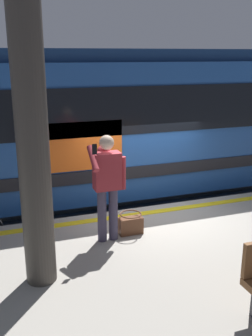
{
  "coord_description": "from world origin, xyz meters",
  "views": [
    {
      "loc": [
        2.69,
        6.37,
        3.79
      ],
      "look_at": [
        0.57,
        0.3,
        1.9
      ],
      "focal_mm": 41.39,
      "sensor_mm": 36.0,
      "label": 1
    }
  ],
  "objects_px": {
    "passenger": "(107,180)",
    "station_column": "(31,126)",
    "train_carriage": "(167,116)",
    "handbag": "(131,224)"
  },
  "relations": [
    {
      "from": "station_column",
      "to": "passenger",
      "type": "bearing_deg",
      "value": -144.8
    },
    {
      "from": "passenger",
      "to": "handbag",
      "type": "height_order",
      "value": "passenger"
    },
    {
      "from": "train_carriage",
      "to": "passenger",
      "type": "relative_size",
      "value": 7.92
    },
    {
      "from": "passenger",
      "to": "station_column",
      "type": "relative_size",
      "value": 0.42
    },
    {
      "from": "passenger",
      "to": "station_column",
      "type": "distance_m",
      "value": 1.71
    },
    {
      "from": "passenger",
      "to": "handbag",
      "type": "bearing_deg",
      "value": -169.53
    },
    {
      "from": "train_carriage",
      "to": "handbag",
      "type": "xyz_separation_m",
      "value": [
        1.94,
        2.84,
        -1.24
      ]
    },
    {
      "from": "handbag",
      "to": "station_column",
      "type": "bearing_deg",
      "value": 29.57
    },
    {
      "from": "train_carriage",
      "to": "station_column",
      "type": "xyz_separation_m",
      "value": [
        3.47,
        3.71,
        0.59
      ]
    },
    {
      "from": "passenger",
      "to": "handbag",
      "type": "xyz_separation_m",
      "value": [
        -0.41,
        -0.08,
        -0.82
      ]
    }
  ]
}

